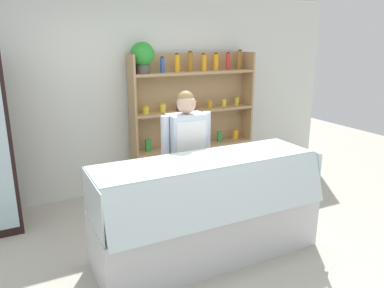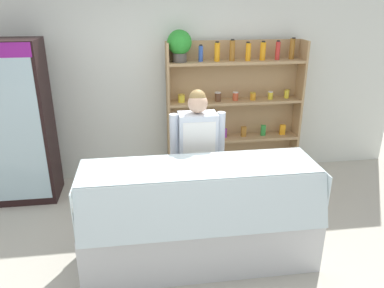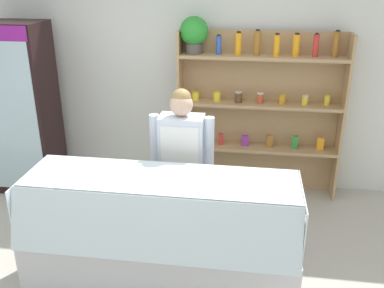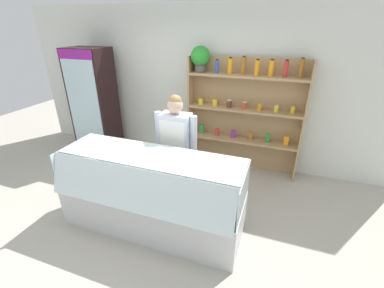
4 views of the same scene
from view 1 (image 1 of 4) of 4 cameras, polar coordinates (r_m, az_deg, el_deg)
name	(u,v)px [view 1 (image 1 of 4)]	position (r m, az deg, el deg)	size (l,w,h in m)	color
ground_plane	(195,256)	(3.93, 0.40, -16.68)	(12.00, 12.00, 0.00)	#B7B2A3
back_wall	(127,96)	(5.28, -9.88, 7.27)	(6.80, 0.10, 2.70)	silver
shelving_unit	(185,105)	(5.39, -1.04, 5.92)	(1.87, 0.31, 2.07)	tan
deli_display_case	(207,226)	(3.81, 2.33, -12.40)	(2.23, 0.81, 1.01)	silver
shop_clerk	(187,150)	(4.12, -0.83, -0.94)	(0.59, 0.25, 1.58)	#383D51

